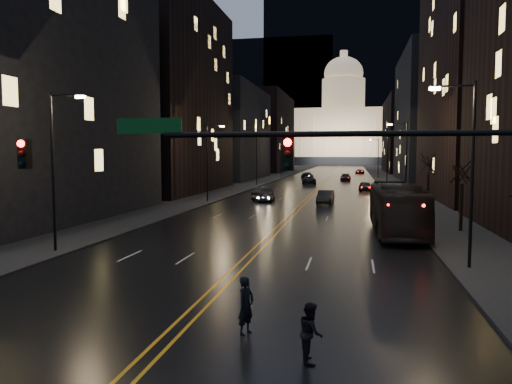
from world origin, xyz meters
The scene contains 36 objects.
ground centered at (0.00, 0.00, 0.00)m, with size 900.00×900.00×0.00m, color black.
road centered at (0.00, 130.00, 0.01)m, with size 20.00×320.00×0.02m, color black.
sidewalk_left centered at (-14.00, 130.00, 0.08)m, with size 8.00×320.00×0.16m, color black.
sidewalk_right centered at (14.00, 130.00, 0.08)m, with size 8.00×320.00×0.16m, color black.
center_line centered at (0.00, 130.00, 0.03)m, with size 0.62×320.00×0.01m, color orange.
building_left_near centered at (-21.00, 22.00, 11.00)m, with size 12.00×28.00×22.00m, color black.
building_left_mid centered at (-21.00, 54.00, 14.00)m, with size 12.00×30.00×28.00m, color black.
building_left_far centered at (-21.00, 92.00, 10.00)m, with size 12.00×34.00×20.00m, color black.
building_left_dist centered at (-21.00, 140.00, 12.00)m, with size 12.00×40.00×24.00m, color black.
building_right_tall centered at (21.00, 50.00, 19.00)m, with size 12.00×30.00×38.00m, color black.
building_right_mid centered at (21.00, 92.00, 13.00)m, with size 12.00×34.00×26.00m, color black.
building_right_dist centered at (21.00, 140.00, 11.00)m, with size 12.00×40.00×22.00m, color black.
mountain_ridge centered at (40.00, 380.00, 65.00)m, with size 520.00×60.00×130.00m, color black.
capitol centered at (0.00, 250.00, 17.15)m, with size 90.00×50.00×58.50m.
traffic_signal centered at (5.91, 0.00, 5.10)m, with size 17.29×0.45×7.00m.
streetlamp_right_near centered at (10.81, 10.00, 5.08)m, with size 2.13×0.25×9.00m.
streetlamp_left_near centered at (-10.81, 10.00, 5.08)m, with size 2.13×0.25×9.00m.
streetlamp_right_mid centered at (10.81, 40.00, 5.08)m, with size 2.13×0.25×9.00m.
streetlamp_left_mid centered at (-10.81, 40.00, 5.08)m, with size 2.13×0.25×9.00m.
streetlamp_right_far centered at (10.81, 70.00, 5.08)m, with size 2.13×0.25×9.00m.
streetlamp_left_far centered at (-10.81, 70.00, 5.08)m, with size 2.13×0.25×9.00m.
streetlamp_right_dist centered at (10.81, 100.00, 5.08)m, with size 2.13×0.25×9.00m.
streetlamp_left_dist centered at (-10.81, 100.00, 5.08)m, with size 2.13×0.25×9.00m.
tree_right_mid centered at (13.00, 22.00, 4.53)m, with size 2.40×2.40×6.65m.
tree_right_far centered at (13.00, 38.00, 4.53)m, with size 2.40×2.40×6.65m.
bus centered at (8.50, 20.97, 1.76)m, with size 2.96×12.66×3.53m, color black.
oncoming_car_a centered at (-4.30, 41.30, 0.69)m, with size 1.62×4.02×1.37m, color black.
oncoming_car_b centered at (-5.16, 43.50, 0.79)m, with size 1.67×4.79×1.58m, color black.
oncoming_car_c centered at (-2.50, 77.08, 0.75)m, with size 2.50×5.42×1.51m, color black.
oncoming_car_d centered at (-4.51, 95.81, 0.74)m, with size 2.08×5.11×1.48m, color black.
receding_car_a centered at (2.50, 40.39, 0.78)m, with size 1.64×4.71×1.55m, color black.
receding_car_b centered at (7.28, 60.08, 0.76)m, with size 1.79×4.45×1.52m, color black.
receding_car_c centered at (4.00, 88.46, 0.74)m, with size 2.08×5.11×1.48m, color black.
receding_car_d centered at (7.35, 125.65, 0.67)m, with size 2.21×4.79×1.33m, color black.
pedestrian_a centered at (2.25, -0.34, 0.91)m, with size 0.66×0.44×1.82m, color black.
pedestrian_b centered at (4.39, -2.00, 0.82)m, with size 0.79×0.44×1.63m, color black.
Camera 1 is at (5.44, -15.13, 5.62)m, focal length 35.00 mm.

